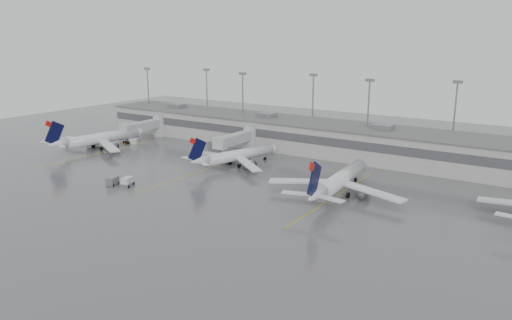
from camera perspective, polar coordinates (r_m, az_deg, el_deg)
The scene contains 18 objects.
ground at distance 91.45m, azimuth -7.58°, elevation -6.26°, with size 260.00×260.00×0.00m, color #565658.
terminal at distance 137.60m, azimuth 8.32°, elevation 2.49°, with size 152.00×17.00×9.45m.
light_masts at distance 141.44m, azimuth 9.44°, elevation 5.99°, with size 142.40×8.00×20.60m.
jet_bridge_left at distance 159.62m, azimuth -12.03°, elevation 3.83°, with size 4.00×17.20×7.00m.
jet_bridge_right at distance 137.29m, azimuth -1.66°, elevation 2.48°, with size 4.00×17.20×7.00m.
stand_markings at distance 109.66m, azimuth 0.63°, elevation -2.63°, with size 105.25×40.00×0.01m.
jet_far_left at distance 147.91m, azimuth -17.56°, elevation 2.38°, with size 27.53×31.07×10.09m.
jet_mid_left at distance 122.90m, azimuth -2.32°, elevation 0.55°, with size 23.44×26.69×8.90m.
jet_mid_right at distance 101.72m, azimuth 9.45°, elevation -2.29°, with size 28.58×32.13×10.39m.
baggage_tug at distance 110.65m, azimuth -14.51°, elevation -2.54°, with size 2.73×3.47×1.96m.
baggage_cart at distance 112.17m, azimuth -16.07°, elevation -2.31°, with size 2.40×3.19×1.82m.
gse_uld_a at distance 153.36m, azimuth -13.84°, elevation 2.16°, with size 2.35×1.57×1.66m, color silver.
gse_uld_b at distance 131.25m, azimuth -1.24°, elevation 0.58°, with size 2.41×1.61×1.71m, color silver.
gse_uld_c at distance 121.08m, azimuth 11.31°, elevation -0.88°, with size 2.35×1.57×1.67m, color silver.
gse_loader at distance 142.57m, azimuth -4.76°, elevation 1.72°, with size 2.13×3.41×2.13m, color slate.
cone_a at distance 153.06m, azimuth -14.79°, elevation 1.89°, with size 0.46×0.46×0.73m, color #DB5A04.
cone_b at distance 126.09m, azimuth -1.92°, elevation -0.24°, with size 0.42×0.42×0.67m, color #DB5A04.
cone_c at distance 113.31m, azimuth 6.58°, elevation -2.00°, with size 0.42×0.42×0.66m, color #DB5A04.
Camera 1 is at (56.71, -64.31, 31.80)m, focal length 35.00 mm.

